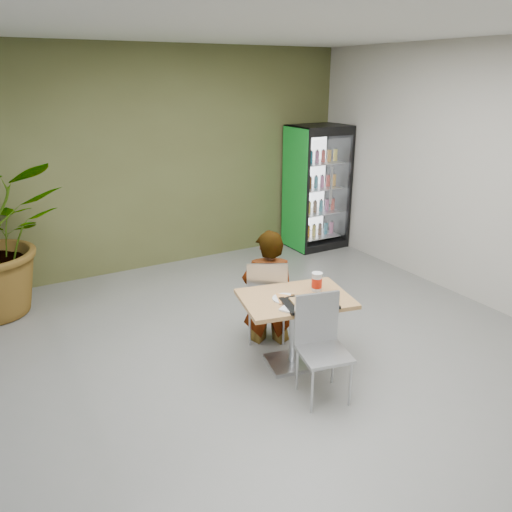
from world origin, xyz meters
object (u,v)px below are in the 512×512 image
(soda_cup, at_px, (317,282))
(cafeteria_tray, at_px, (309,303))
(chair_far, at_px, (266,295))
(dining_table, at_px, (295,316))
(beverage_fridge, at_px, (317,188))
(seated_woman, at_px, (268,299))
(chair_near, at_px, (320,338))

(soda_cup, xyz_separation_m, cafeteria_tray, (-0.25, -0.23, -0.08))
(chair_far, height_order, soda_cup, chair_far)
(dining_table, relative_size, beverage_fridge, 0.58)
(dining_table, xyz_separation_m, cafeteria_tray, (0.02, -0.21, 0.23))
(dining_table, distance_m, chair_far, 0.53)
(dining_table, distance_m, seated_woman, 0.58)
(chair_near, distance_m, beverage_fridge, 4.29)
(dining_table, bearing_deg, seated_woman, 86.12)
(chair_far, bearing_deg, soda_cup, 146.43)
(seated_woman, bearing_deg, soda_cup, 140.65)
(cafeteria_tray, bearing_deg, dining_table, 94.39)
(dining_table, relative_size, chair_far, 1.23)
(dining_table, relative_size, cafeteria_tray, 2.42)
(soda_cup, relative_size, cafeteria_tray, 0.39)
(dining_table, xyz_separation_m, soda_cup, (0.27, 0.02, 0.30))
(cafeteria_tray, bearing_deg, chair_near, -104.72)
(seated_woman, bearing_deg, dining_table, 113.97)
(beverage_fridge, bearing_deg, seated_woman, -134.72)
(chair_near, height_order, soda_cup, chair_near)
(dining_table, height_order, soda_cup, soda_cup)
(chair_far, xyz_separation_m, chair_near, (-0.05, -1.03, -0.00))
(dining_table, xyz_separation_m, seated_woman, (0.04, 0.57, -0.05))
(chair_near, xyz_separation_m, soda_cup, (0.33, 0.52, 0.28))
(cafeteria_tray, relative_size, beverage_fridge, 0.24)
(chair_far, relative_size, seated_woman, 0.61)
(dining_table, xyz_separation_m, chair_far, (-0.01, 0.53, 0.02))
(chair_far, distance_m, soda_cup, 0.64)
(cafeteria_tray, xyz_separation_m, beverage_fridge, (2.40, 3.18, 0.25))
(seated_woman, bearing_deg, chair_far, 67.46)
(beverage_fridge, bearing_deg, soda_cup, -126.06)
(dining_table, relative_size, seated_woman, 0.75)
(seated_woman, bearing_deg, chair_near, 112.56)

